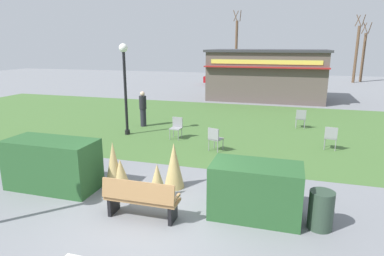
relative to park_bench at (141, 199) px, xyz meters
name	(u,v)px	position (x,y,z in m)	size (l,w,h in m)	color
ground_plane	(151,220)	(0.24, -0.01, -0.48)	(80.00, 80.00, 0.00)	slate
lawn_patch	(228,125)	(0.24, 9.40, -0.48)	(36.00, 12.00, 0.01)	#446B33
park_bench	(141,199)	(0.00, 0.00, 0.00)	(1.70, 0.54, 0.95)	#9E7547
hedge_left	(53,164)	(-3.00, 0.84, 0.20)	(2.46, 1.10, 1.36)	#28562B
hedge_right	(256,190)	(2.44, 0.86, 0.14)	(2.01, 1.10, 1.24)	#28562B
ornamental_grass_behind_left	(174,165)	(0.14, 1.82, 0.15)	(0.56, 0.56, 1.27)	tan
ornamental_grass_behind_right	(121,176)	(-1.11, 1.12, -0.02)	(0.62, 0.62, 0.91)	tan
ornamental_grass_behind_center	(157,181)	(-0.05, 1.07, -0.02)	(0.53, 0.53, 0.92)	tan
ornamental_grass_behind_far	(114,167)	(-1.29, 1.11, 0.21)	(0.54, 0.54, 1.38)	tan
lamppost_mid	(125,78)	(-3.69, 6.48, 1.98)	(0.36, 0.36, 3.88)	black
trash_bin	(321,210)	(3.83, 0.71, -0.06)	(0.52, 0.52, 0.84)	#2D4233
food_kiosk	(267,74)	(1.33, 18.38, 1.28)	(8.21, 5.07, 3.50)	#594C47
cafe_chair_west	(331,136)	(4.61, 6.64, 0.05)	(0.50, 0.50, 0.89)	gray
cafe_chair_east	(177,126)	(-1.41, 6.49, 0.05)	(0.47, 0.47, 0.89)	gray
cafe_chair_center	(215,137)	(0.50, 5.26, 0.05)	(0.56, 0.56, 0.89)	gray
cafe_chair_north	(301,117)	(3.60, 9.80, 0.05)	(0.45, 0.45, 0.89)	gray
person_strolling	(143,109)	(-3.65, 8.07, 0.38)	(0.34, 0.34, 1.69)	#23232D
parked_car_west_slot	(226,78)	(-3.05, 25.93, 0.16)	(4.22, 2.10, 1.20)	maroon
parked_car_center_slot	(282,80)	(2.24, 25.93, 0.16)	(4.27, 2.18, 1.20)	#B7BABF
tree_left_bg	(236,49)	(-2.96, 31.05, 2.87)	(0.91, 0.96, 7.43)	brown
tree_right_bg	(363,56)	(10.17, 33.05, 2.19)	(0.91, 0.96, 6.08)	brown
tree_center_bg	(356,53)	(9.28, 31.82, 2.53)	(0.91, 0.96, 6.75)	brown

